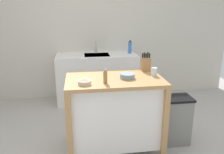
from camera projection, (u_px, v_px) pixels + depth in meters
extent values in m
cube|color=beige|center=(90.00, 29.00, 4.38)|extent=(5.53, 0.10, 2.60)
cube|color=#AD7F4C|center=(114.00, 80.00, 2.71)|extent=(1.12, 0.69, 0.04)
cube|color=white|center=(114.00, 112.00, 2.83)|extent=(1.02, 0.59, 0.78)
cube|color=#AD7F4C|center=(69.00, 132.00, 2.47)|extent=(0.06, 0.06, 0.88)
cube|color=#AD7F4C|center=(165.00, 125.00, 2.62)|extent=(0.06, 0.06, 0.88)
cube|color=#AD7F4C|center=(71.00, 107.00, 3.07)|extent=(0.06, 0.06, 0.88)
cube|color=#AD7F4C|center=(149.00, 103.00, 3.21)|extent=(0.06, 0.06, 0.88)
cube|color=#9E7042|center=(146.00, 64.00, 2.97)|extent=(0.11, 0.09, 0.17)
cylinder|color=black|center=(143.00, 56.00, 2.93)|extent=(0.02, 0.02, 0.06)
cylinder|color=black|center=(144.00, 55.00, 2.93)|extent=(0.02, 0.02, 0.07)
cylinder|color=black|center=(146.00, 56.00, 2.93)|extent=(0.02, 0.02, 0.06)
cylinder|color=black|center=(148.00, 55.00, 2.93)|extent=(0.02, 0.02, 0.07)
cylinder|color=black|center=(149.00, 56.00, 2.94)|extent=(0.02, 0.02, 0.06)
cylinder|color=beige|center=(85.00, 83.00, 2.47)|extent=(0.14, 0.14, 0.04)
cylinder|color=gray|center=(84.00, 81.00, 2.46)|extent=(0.11, 0.11, 0.01)
cylinder|color=gray|center=(127.00, 76.00, 2.68)|extent=(0.17, 0.17, 0.06)
cylinder|color=#49555B|center=(127.00, 74.00, 2.67)|extent=(0.14, 0.14, 0.01)
cylinder|color=silver|center=(154.00, 72.00, 2.76)|extent=(0.07, 0.07, 0.10)
cylinder|color=#9E7042|center=(105.00, 77.00, 2.50)|extent=(0.04, 0.04, 0.13)
sphere|color=#99999E|center=(105.00, 70.00, 2.47)|extent=(0.03, 0.03, 0.03)
cube|color=slate|center=(176.00, 121.00, 3.00)|extent=(0.34, 0.26, 0.60)
cube|color=black|center=(178.00, 98.00, 2.91)|extent=(0.36, 0.28, 0.03)
cube|color=white|center=(97.00, 78.00, 4.32)|extent=(1.45, 0.60, 0.88)
cube|color=silver|center=(97.00, 56.00, 4.17)|extent=(0.44, 0.36, 0.03)
cylinder|color=#B7BCC1|center=(96.00, 47.00, 4.29)|extent=(0.02, 0.02, 0.22)
cylinder|color=blue|center=(130.00, 48.00, 4.28)|extent=(0.06, 0.06, 0.21)
cylinder|color=black|center=(130.00, 41.00, 4.24)|extent=(0.04, 0.04, 0.02)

